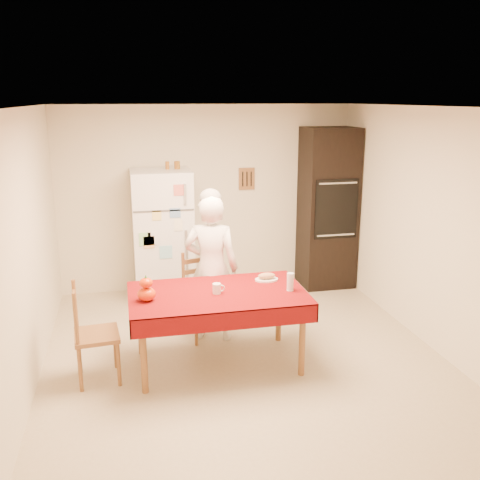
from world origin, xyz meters
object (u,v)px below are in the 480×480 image
object	(u,v)px
refrigerator	(163,235)
chair_far	(203,291)
chair_left	(89,330)
seated_woman	(211,268)
bread_plate	(267,280)
coffee_mug	(217,289)
oven_cabinet	(328,208)
pumpkin_lower	(147,294)
dining_table	(218,299)
wine_glass	(290,282)

from	to	relation	value
refrigerator	chair_far	distance (m)	1.34
refrigerator	chair_left	size ratio (longest dim) A/B	1.79
seated_woman	bread_plate	bearing A→B (deg)	161.72
coffee_mug	chair_far	bearing A→B (deg)	92.07
oven_cabinet	seated_woman	distance (m)	2.36
seated_woman	oven_cabinet	bearing A→B (deg)	-123.97
chair_far	oven_cabinet	bearing A→B (deg)	18.86
chair_far	chair_left	xyz separation A→B (m)	(-1.17, -0.79, 0.00)
pumpkin_lower	dining_table	bearing A→B (deg)	6.24
coffee_mug	pumpkin_lower	world-z (taller)	pumpkin_lower
dining_table	oven_cabinet	bearing A→B (deg)	46.61
seated_woman	bread_plate	world-z (taller)	seated_woman
chair_far	coffee_mug	bearing A→B (deg)	-102.61
refrigerator	seated_woman	distance (m)	1.42
refrigerator	oven_cabinet	bearing A→B (deg)	1.18
seated_woman	coffee_mug	size ratio (longest dim) A/B	16.12
bread_plate	refrigerator	bearing A→B (deg)	117.80
pumpkin_lower	chair_far	bearing A→B (deg)	51.52
dining_table	pumpkin_lower	world-z (taller)	pumpkin_lower
seated_woman	wine_glass	bearing A→B (deg)	151.33
refrigerator	dining_table	bearing A→B (deg)	-79.51
oven_cabinet	wine_glass	xyz separation A→B (m)	(-1.21, -2.13, -0.25)
seated_woman	bread_plate	xyz separation A→B (m)	(0.51, -0.39, -0.04)
coffee_mug	bread_plate	distance (m)	0.63
oven_cabinet	pumpkin_lower	size ratio (longest dim) A/B	12.89
seated_woman	wine_glass	size ratio (longest dim) A/B	9.16
coffee_mug	bread_plate	xyz separation A→B (m)	(0.57, 0.26, -0.04)
dining_table	wine_glass	world-z (taller)	wine_glass
pumpkin_lower	wine_glass	distance (m)	1.38
refrigerator	bread_plate	distance (m)	1.98
refrigerator	chair_left	distance (m)	2.23
seated_woman	refrigerator	bearing A→B (deg)	-54.06
refrigerator	seated_woman	bearing A→B (deg)	-73.14
coffee_mug	chair_left	bearing A→B (deg)	-178.84
oven_cabinet	coffee_mug	size ratio (longest dim) A/B	22.00
wine_glass	chair_left	bearing A→B (deg)	178.67
oven_cabinet	pumpkin_lower	world-z (taller)	oven_cabinet
oven_cabinet	chair_far	bearing A→B (deg)	-146.45
dining_table	chair_left	distance (m)	1.23
chair_left	pumpkin_lower	distance (m)	0.62
chair_left	oven_cabinet	bearing A→B (deg)	-61.40
bread_plate	wine_glass	bearing A→B (deg)	-66.28
chair_far	chair_left	world-z (taller)	same
refrigerator	pumpkin_lower	distance (m)	2.08
chair_far	coffee_mug	size ratio (longest dim) A/B	9.50
chair_left	seated_woman	world-z (taller)	seated_woman
dining_table	bread_plate	distance (m)	0.61
dining_table	seated_woman	xyz separation A→B (m)	(0.05, 0.62, 0.11)
refrigerator	oven_cabinet	world-z (taller)	oven_cabinet
oven_cabinet	chair_far	xyz separation A→B (m)	(-1.95, -1.30, -0.59)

